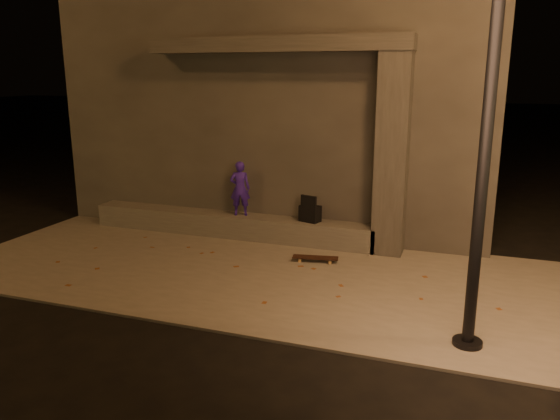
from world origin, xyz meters
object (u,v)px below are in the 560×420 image
at_px(skateboard, 315,258).
at_px(street_lamp_0, 498,9).
at_px(column, 392,156).
at_px(skateboarder, 240,188).
at_px(backpack, 310,212).

bearing_deg(skateboard, street_lamp_0, -51.56).
distance_m(column, skateboarder, 3.07).
bearing_deg(skateboarder, backpack, 162.36).
distance_m(column, backpack, 1.91).
height_order(column, skateboard, column).
bearing_deg(street_lamp_0, skateboard, 138.47).
bearing_deg(column, skateboarder, 180.00).
bearing_deg(skateboarder, street_lamp_0, 125.99).
bearing_deg(street_lamp_0, column, 114.25).
relative_size(skateboarder, street_lamp_0, 0.16).
height_order(skateboarder, backpack, skateboarder).
distance_m(column, skateboard, 2.28).
height_order(column, street_lamp_0, street_lamp_0).
relative_size(skateboarder, backpack, 2.06).
relative_size(column, skateboard, 4.37).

